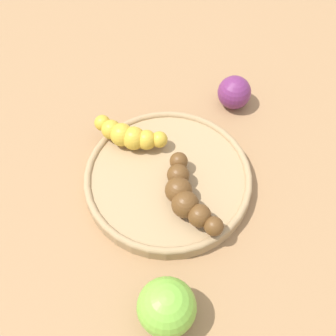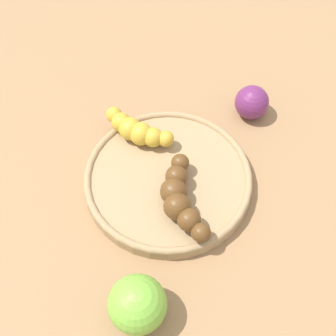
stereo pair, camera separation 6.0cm
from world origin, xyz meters
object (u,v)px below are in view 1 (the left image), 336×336
object	(u,v)px
fruit_bowl	(168,178)
banana_spotted	(128,135)
plum_purple	(234,92)
banana_overripe	(188,195)
apple_green	(167,307)

from	to	relation	value
fruit_bowl	banana_spotted	size ratio (longest dim) A/B	2.60
fruit_bowl	plum_purple	bearing A→B (deg)	-146.08
fruit_bowl	banana_overripe	size ratio (longest dim) A/B	1.77
apple_green	banana_overripe	bearing A→B (deg)	-122.29
apple_green	plum_purple	bearing A→B (deg)	-128.86
plum_purple	apple_green	distance (m)	0.35
banana_spotted	fruit_bowl	bearing A→B (deg)	64.17
banana_overripe	banana_spotted	world-z (taller)	banana_overripe
banana_spotted	plum_purple	bearing A→B (deg)	140.05
fruit_bowl	apple_green	world-z (taller)	apple_green
banana_spotted	apple_green	bearing A→B (deg)	32.74
fruit_bowl	banana_spotted	bearing A→B (deg)	-67.47
apple_green	fruit_bowl	bearing A→B (deg)	-112.02
banana_overripe	plum_purple	xyz separation A→B (m)	(-0.14, -0.15, -0.01)
banana_overripe	banana_spotted	size ratio (longest dim) A/B	1.47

